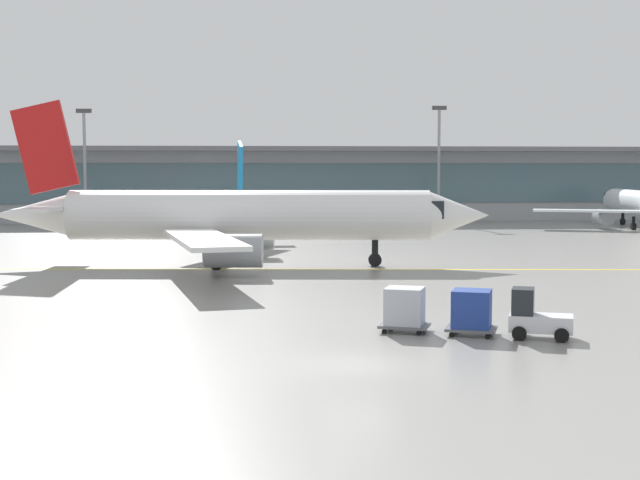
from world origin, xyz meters
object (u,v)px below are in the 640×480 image
gate_airplane_1 (232,207)px  apron_light_mast_1 (85,162)px  cargo_dolly_trailing (405,308)px  baggage_tug (536,317)px  apron_light_mast_2 (439,159)px  taxiing_regional_jet (243,217)px  cargo_dolly_lead (472,311)px

gate_airplane_1 → apron_light_mast_1: apron_light_mast_1 is taller
gate_airplane_1 → cargo_dolly_trailing: (7.37, -57.19, -1.80)m
baggage_tug → apron_light_mast_2: (13.15, 75.15, 7.08)m
taxiing_regional_jet → baggage_tug: 31.06m
cargo_dolly_lead → baggage_tug: bearing=-0.0°
gate_airplane_1 → cargo_dolly_lead: bearing=-173.9°
cargo_dolly_trailing → apron_light_mast_2: 75.75m
taxiing_regional_jet → cargo_dolly_lead: taxiing_regional_jet is taller
gate_airplane_1 → apron_light_mast_2: size_ratio=1.97×
baggage_tug → apron_light_mast_1: apron_light_mast_1 is taller
gate_airplane_1 → cargo_dolly_trailing: 57.69m
cargo_dolly_lead → gate_airplane_1: bearing=120.7°
cargo_dolly_lead → apron_light_mast_2: bearing=99.0°
baggage_tug → apron_light_mast_2: apron_light_mast_2 is taller
taxiing_regional_jet → cargo_dolly_lead: 29.29m
apron_light_mast_1 → apron_light_mast_2: 43.06m
cargo_dolly_trailing → gate_airplane_1: bearing=118.2°
gate_airplane_1 → apron_light_mast_1: (-17.34, 14.62, 4.77)m
baggage_tug → cargo_dolly_trailing: (-5.19, 1.98, 0.16)m
taxiing_regional_jet → cargo_dolly_trailing: size_ratio=14.14×
taxiing_regional_jet → apron_light_mast_2: apron_light_mast_2 is taller
cargo_dolly_lead → apron_light_mast_2: 76.15m
taxiing_regional_jet → baggage_tug: (11.81, -28.60, -2.66)m
gate_airplane_1 → taxiing_regional_jet: 30.58m
apron_light_mast_2 → cargo_dolly_lead: bearing=-101.9°
taxiing_regional_jet → apron_light_mast_1: 48.84m
gate_airplane_1 → taxiing_regional_jet: size_ratio=0.80×
taxiing_regional_jet → cargo_dolly_trailing: taxiing_regional_jet is taller
baggage_tug → cargo_dolly_lead: 2.67m
baggage_tug → apron_light_mast_2: 76.62m
taxiing_regional_jet → cargo_dolly_trailing: (6.62, -26.62, -2.50)m
gate_airplane_1 → taxiing_regional_jet: bearing=177.7°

